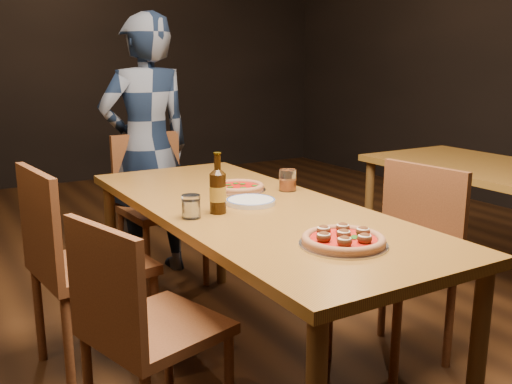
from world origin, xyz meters
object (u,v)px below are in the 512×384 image
chair_main_nw (156,326)px  water_glass (191,207)px  chair_end (162,208)px  amber_glass (288,180)px  pizza_margherita (238,187)px  plate_stack (251,202)px  chair_main_sw (93,264)px  diner (147,148)px  pizza_meatball (343,239)px  table_main (250,222)px  chair_main_e (391,266)px  beer_bottle (218,192)px

chair_main_nw → water_glass: bearing=-61.8°
chair_main_nw → water_glass: (0.25, 0.24, 0.35)m
chair_end → amber_glass: 1.06m
pizza_margherita → plate_stack: pizza_margherita is taller
chair_main_sw → water_glass: chair_main_sw is taller
diner → pizza_meatball: bearing=85.5°
table_main → chair_main_e: chair_main_e is taller
chair_main_nw → plate_stack: bearing=-76.5°
chair_main_e → amber_glass: size_ratio=9.23×
chair_main_nw → table_main: bearing=-77.6°
chair_end → pizza_margherita: 0.90m
table_main → amber_glass: 0.36m
beer_bottle → plate_stack: bearing=17.8°
beer_bottle → diner: size_ratio=0.15×
amber_glass → chair_main_sw: bearing=167.7°
beer_bottle → pizza_margherita: bearing=49.3°
pizza_meatball → amber_glass: size_ratio=2.96×
diner → amber_glass: bearing=99.2°
pizza_meatball → water_glass: water_glass is taller
chair_main_nw → beer_bottle: (0.38, 0.25, 0.39)m
chair_main_nw → chair_main_sw: chair_main_sw is taller
table_main → chair_main_nw: size_ratio=2.23×
chair_end → pizza_meatball: chair_end is taller
pizza_meatball → amber_glass: amber_glass is taller
pizza_margherita → diner: bearing=93.8°
beer_bottle → table_main: bearing=12.2°
chair_main_sw → water_glass: 0.59m
beer_bottle → amber_glass: (0.47, 0.19, -0.04)m
chair_end → diner: size_ratio=0.58×
table_main → pizza_meatball: size_ratio=6.60×
beer_bottle → water_glass: size_ratio=2.62×
beer_bottle → water_glass: (-0.13, -0.01, -0.04)m
water_glass → chair_main_e: bearing=-17.6°
beer_bottle → water_glass: beer_bottle is taller
pizza_margherita → diner: diner is taller
chair_main_sw → chair_main_e: size_ratio=1.03×
chair_main_sw → amber_glass: (0.90, -0.20, 0.31)m
table_main → pizza_meatball: 0.63m
chair_main_sw → pizza_meatball: bearing=-154.7°
pizza_meatball → plate_stack: 0.65m
beer_bottle → diner: diner is taller
chair_main_e → plate_stack: 0.69m
chair_main_e → plate_stack: chair_main_e is taller
pizza_meatball → pizza_margherita: bearing=83.8°
chair_main_nw → chair_main_sw: size_ratio=0.92×
diner → pizza_margherita: bearing=90.1°
table_main → diner: 1.34m
plate_stack → beer_bottle: beer_bottle is taller
chair_main_nw → water_glass: size_ratio=9.59×
pizza_meatball → amber_glass: bearing=69.0°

